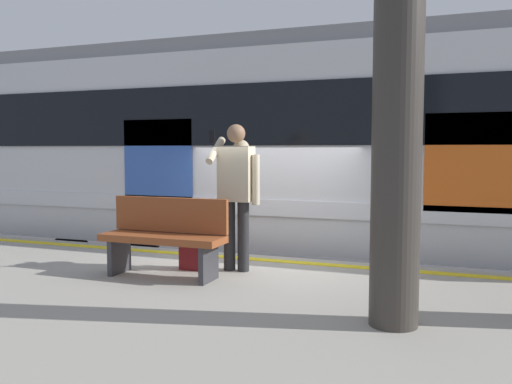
# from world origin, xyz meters

# --- Properties ---
(ground_plane) EXTENTS (23.71, 23.71, 0.00)m
(ground_plane) POSITION_xyz_m (0.00, 0.00, 0.00)
(ground_plane) COLOR #3D3D3F
(platform) EXTENTS (12.37, 4.82, 1.01)m
(platform) POSITION_xyz_m (0.00, 2.41, 0.51)
(platform) COLOR #9E998E
(platform) RESTS_ON ground
(safety_line) EXTENTS (12.12, 0.16, 0.01)m
(safety_line) POSITION_xyz_m (0.00, 0.30, 1.02)
(safety_line) COLOR yellow
(safety_line) RESTS_ON platform
(track_rail_near) EXTENTS (16.08, 0.08, 0.16)m
(track_rail_near) POSITION_xyz_m (0.00, -1.19, 0.08)
(track_rail_near) COLOR slate
(track_rail_near) RESTS_ON ground
(track_rail_far) EXTENTS (16.08, 0.08, 0.16)m
(track_rail_far) POSITION_xyz_m (0.00, -2.62, 0.08)
(track_rail_far) COLOR slate
(track_rail_far) RESTS_ON ground
(train_carriage) EXTENTS (13.10, 2.93, 4.03)m
(train_carriage) POSITION_xyz_m (-0.38, -1.90, 2.56)
(train_carriage) COLOR silver
(train_carriage) RESTS_ON ground
(passenger) EXTENTS (0.57, 0.55, 1.76)m
(passenger) POSITION_xyz_m (-0.01, 0.98, 2.05)
(passenger) COLOR #262628
(passenger) RESTS_ON platform
(handbag) EXTENTS (0.36, 0.32, 0.40)m
(handbag) POSITION_xyz_m (0.48, 1.10, 1.20)
(handbag) COLOR maroon
(handbag) RESTS_ON platform
(station_column) EXTENTS (0.40, 0.40, 3.47)m
(station_column) POSITION_xyz_m (-2.01, 2.39, 2.75)
(station_column) COLOR #38332D
(station_column) RESTS_ON platform
(bench) EXTENTS (1.45, 0.44, 0.90)m
(bench) POSITION_xyz_m (0.65, 1.54, 1.50)
(bench) COLOR brown
(bench) RESTS_ON platform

